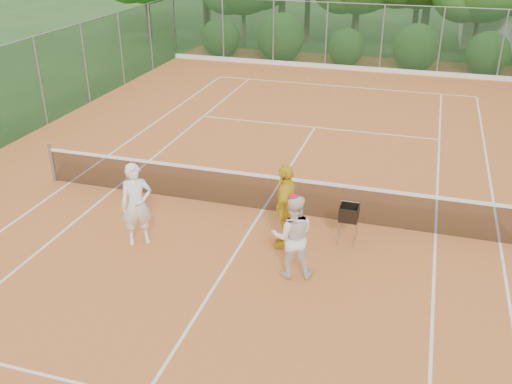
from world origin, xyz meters
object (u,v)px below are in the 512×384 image
player_center_grp (293,236)px  player_yellow (286,206)px  player_white (137,204)px  ball_hopper (349,214)px

player_center_grp → player_yellow: bearing=111.2°
player_white → player_yellow: size_ratio=0.97×
player_white → ball_hopper: (4.40, 1.33, -0.22)m
player_center_grp → ball_hopper: (0.88, 1.59, -0.17)m
player_yellow → ball_hopper: (1.30, 0.52, -0.24)m
ball_hopper → player_yellow: bearing=-177.5°
player_center_grp → ball_hopper: size_ratio=1.99×
player_white → player_yellow: player_yellow is taller
player_center_grp → player_yellow: 1.15m
player_center_grp → player_yellow: player_yellow is taller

